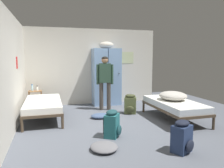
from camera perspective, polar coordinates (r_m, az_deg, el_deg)
ground_plane at (r=5.16m, az=0.81°, el=-10.88°), size 8.34×8.34×0.00m
room_backdrop at (r=5.92m, az=-13.60°, el=3.62°), size 4.40×5.27×2.51m
locker_bank at (r=7.28m, az=-1.47°, el=2.21°), size 0.90×0.55×2.07m
shelf_unit at (r=7.07m, az=-19.16°, el=-3.45°), size 0.38×0.30×0.57m
bed_right at (r=5.81m, az=15.72°, el=-5.21°), size 0.90×1.90×0.49m
bed_left_rear at (r=5.92m, az=-17.33°, el=-5.03°), size 0.90×1.90×0.49m
bedding_heap at (r=5.85m, az=15.44°, el=-2.93°), size 0.68×0.75×0.22m
person_traveler at (r=6.53m, az=-1.83°, el=1.56°), size 0.50×0.26×1.59m
water_bottle at (r=7.04m, az=-19.90°, el=-0.94°), size 0.06×0.06×0.20m
lotion_bottle at (r=6.98m, az=-18.70°, el=-1.11°), size 0.06×0.06×0.16m
backpack_navy at (r=3.96m, az=17.67°, el=-12.95°), size 0.40×0.41×0.55m
backpack_olive at (r=6.23m, az=4.73°, el=-5.27°), size 0.39×0.40×0.55m
backpack_teal at (r=4.45m, az=0.10°, el=-10.33°), size 0.41×0.40×0.55m
clothes_pile_denim at (r=5.82m, az=-2.96°, el=-8.18°), size 0.51×0.38×0.12m
clothes_pile_grey at (r=3.94m, az=-2.06°, el=-15.92°), size 0.47×0.52×0.11m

